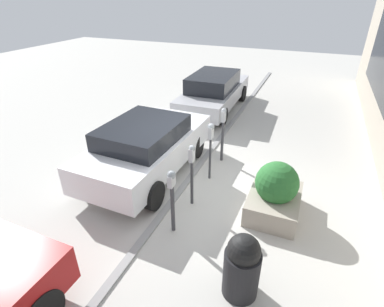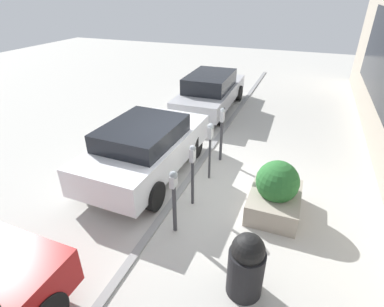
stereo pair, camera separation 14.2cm
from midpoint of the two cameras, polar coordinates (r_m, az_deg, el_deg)
The scene contains 10 objects.
ground_plane at distance 7.45m, azimuth -0.27°, elevation -6.18°, with size 40.00×40.00×0.00m, color beige.
curb_strip at distance 7.46m, azimuth -0.84°, elevation -5.92°, with size 24.50×0.16×0.04m.
parking_meter_nearest at distance 5.66m, azimuth -3.10°, elevation -7.32°, with size 0.19×0.16×1.40m.
parking_meter_second at distance 6.33m, azimuth 0.62°, elevation -2.26°, with size 0.16×0.14×1.48m.
parking_meter_middle at distance 7.19m, azimuth 4.14°, elevation 2.84°, with size 0.19×0.16×1.52m.
parking_meter_fourth at distance 8.12m, azimuth 6.42°, elevation 4.78°, with size 0.16×0.14×1.56m.
planter_box at distance 6.60m, azimuth 16.17°, elevation -7.28°, with size 1.42×1.04×1.22m.
parked_car_middle at distance 7.66m, azimuth -8.08°, elevation 1.34°, with size 4.11×1.96×1.45m.
parked_car_rear at distance 12.04m, azimuth 4.56°, elevation 11.80°, with size 4.66×1.86×1.45m.
trash_bin at distance 4.93m, azimuth 10.36°, elevation -20.35°, with size 0.57×0.57×1.16m.
Camera 1 is at (-5.59, -2.44, 4.28)m, focal length 28.00 mm.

